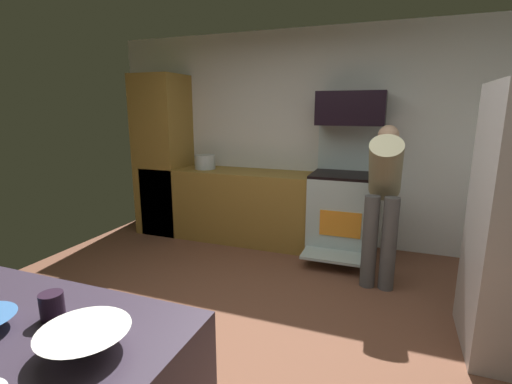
# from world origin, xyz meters

# --- Properties ---
(ground_plane) EXTENTS (5.20, 4.80, 0.02)m
(ground_plane) POSITION_xyz_m (0.00, 0.00, -0.01)
(ground_plane) COLOR brown
(wall_back) EXTENTS (5.20, 0.12, 2.60)m
(wall_back) POSITION_xyz_m (0.00, 2.34, 1.30)
(wall_back) COLOR silver
(wall_back) RESTS_ON ground
(lower_cabinet_run) EXTENTS (2.40, 0.60, 0.90)m
(lower_cabinet_run) POSITION_xyz_m (-0.90, 1.98, 0.45)
(lower_cabinet_run) COLOR olive
(lower_cabinet_run) RESTS_ON ground
(cabinet_column) EXTENTS (0.60, 0.60, 2.10)m
(cabinet_column) POSITION_xyz_m (-1.90, 1.98, 1.05)
(cabinet_column) COLOR olive
(cabinet_column) RESTS_ON ground
(oven_range) EXTENTS (0.76, 0.98, 1.48)m
(oven_range) POSITION_xyz_m (0.54, 1.97, 0.51)
(oven_range) COLOR #AFC3C0
(oven_range) RESTS_ON ground
(microwave) EXTENTS (0.74, 0.38, 0.37)m
(microwave) POSITION_xyz_m (0.54, 2.06, 1.67)
(microwave) COLOR black
(microwave) RESTS_ON oven_range
(person_cook) EXTENTS (0.31, 0.62, 1.51)m
(person_cook) POSITION_xyz_m (0.96, 1.33, 0.90)
(person_cook) COLOR #4F4F4F
(person_cook) RESTS_ON ground
(mixing_bowl_prep) EXTENTS (0.29, 0.29, 0.08)m
(mixing_bowl_prep) POSITION_xyz_m (0.15, -1.46, 0.94)
(mixing_bowl_prep) COLOR white
(mixing_bowl_prep) RESTS_ON counter_island
(mug_coffee) EXTENTS (0.09, 0.09, 0.10)m
(mug_coffee) POSITION_xyz_m (-0.11, -1.35, 0.95)
(mug_coffee) COLOR black
(mug_coffee) RESTS_ON counter_island
(stock_pot) EXTENTS (0.27, 0.27, 0.18)m
(stock_pot) POSITION_xyz_m (-1.27, 1.98, 0.99)
(stock_pot) COLOR #B0BDBF
(stock_pot) RESTS_ON lower_cabinet_run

